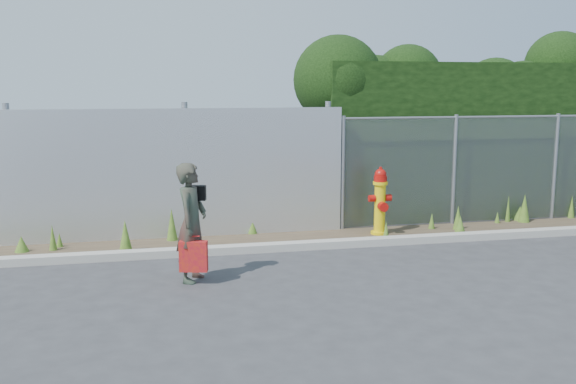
% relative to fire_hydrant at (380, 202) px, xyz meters
% --- Properties ---
extents(ground, '(80.00, 80.00, 0.00)m').
position_rel_fire_hydrant_xyz_m(ground, '(-1.56, -2.46, -0.58)').
color(ground, '#353537').
rests_on(ground, ground).
extents(curb, '(16.00, 0.22, 0.12)m').
position_rel_fire_hydrant_xyz_m(curb, '(-1.56, -0.66, -0.52)').
color(curb, '#A7A197').
rests_on(curb, ground).
extents(weed_strip, '(16.00, 1.29, 0.55)m').
position_rel_fire_hydrant_xyz_m(weed_strip, '(-1.29, 0.02, -0.46)').
color(weed_strip, '#473828').
rests_on(weed_strip, ground).
extents(corrugated_fence, '(8.50, 0.21, 2.30)m').
position_rel_fire_hydrant_xyz_m(corrugated_fence, '(-4.81, 0.54, 0.52)').
color(corrugated_fence, silver).
rests_on(corrugated_fence, ground).
extents(chainlink_fence, '(6.50, 0.07, 2.05)m').
position_rel_fire_hydrant_xyz_m(chainlink_fence, '(2.69, 0.54, 0.45)').
color(chainlink_fence, gray).
rests_on(chainlink_fence, ground).
extents(hedge, '(7.81, 1.89, 3.68)m').
position_rel_fire_hydrant_xyz_m(hedge, '(2.80, 1.60, 1.37)').
color(hedge, black).
rests_on(hedge, ground).
extents(fire_hydrant, '(0.40, 0.36, 1.19)m').
position_rel_fire_hydrant_xyz_m(fire_hydrant, '(0.00, 0.00, 0.00)').
color(fire_hydrant, yellow).
rests_on(fire_hydrant, ground).
extents(woman, '(0.58, 0.68, 1.58)m').
position_rel_fire_hydrant_xyz_m(woman, '(-3.36, -1.95, 0.21)').
color(woman, '#0E5E43').
rests_on(woman, ground).
extents(red_tote_bag, '(0.36, 0.13, 0.47)m').
position_rel_fire_hydrant_xyz_m(red_tote_bag, '(-3.36, -2.14, -0.20)').
color(red_tote_bag, '#A5092A').
extents(black_shoulder_bag, '(0.26, 0.11, 0.20)m').
position_rel_fire_hydrant_xyz_m(black_shoulder_bag, '(-3.28, -1.80, 0.58)').
color(black_shoulder_bag, black).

